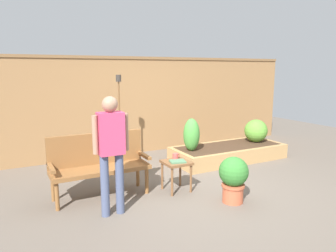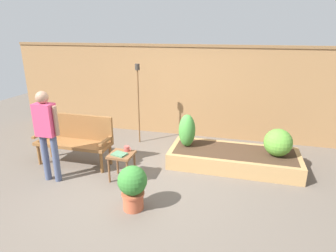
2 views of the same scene
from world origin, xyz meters
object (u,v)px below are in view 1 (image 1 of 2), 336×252
Objects in this scene: garden_bench at (99,160)px; potted_boxwood at (233,177)px; side_table at (176,166)px; person_by_bench at (111,145)px; tiki_torch at (119,105)px; book_on_table at (177,161)px; cup_on_table at (176,156)px; shrub_far_corner at (256,131)px; shrub_near_bench at (191,135)px.

garden_bench is 2.16× the size of potted_boxwood.
side_table is 1.31m from person_by_bench.
book_on_table is at bearing -80.02° from tiki_torch.
shrub_far_corner is (2.53, 0.92, 0.02)m from cup_on_table.
tiki_torch reaches higher than shrub_near_bench.
potted_boxwood is at bearing -40.26° from book_on_table.
book_on_table is 0.47× the size of shrub_far_corner.
side_table is 2.04× the size of book_on_table.
book_on_table is at bearing -130.41° from shrub_near_bench.
person_by_bench is (-0.82, -2.04, -0.28)m from tiki_torch.
potted_boxwood is at bearing -139.14° from shrub_far_corner.
garden_bench is at bearing 160.65° from side_table.
tiki_torch reaches higher than garden_bench.
garden_bench is 3.76m from shrub_far_corner.
shrub_near_bench is 1.52m from tiki_torch.
cup_on_table is at bearing 67.20° from side_table.
garden_bench is 2.24× the size of shrub_near_bench.
potted_boxwood is at bearing -14.29° from person_by_bench.
cup_on_table is 0.26× the size of shrub_far_corner.
person_by_bench reaches higher than garden_bench.
shrub_near_bench is at bearing 63.19° from book_on_table.
cup_on_table is 0.07× the size of tiki_torch.
cup_on_table is 0.08× the size of person_by_bench.
garden_bench reaches higher than cup_on_table.
shrub_near_bench is 0.36× the size of tiki_torch.
potted_boxwood reaches higher than book_on_table.
side_table is at bearing -112.80° from cup_on_table.
side_table is 0.75× the size of shrub_near_bench.
shrub_far_corner reaches higher than potted_boxwood.
garden_bench reaches higher than potted_boxwood.
side_table is 0.11m from book_on_table.
person_by_bench is at bearing 165.71° from potted_boxwood.
shrub_far_corner is at bearing 9.91° from garden_bench.
person_by_bench is at bearing -152.16° from book_on_table.
shrub_far_corner is (2.59, 1.04, 0.15)m from side_table.
potted_boxwood is (0.50, -0.76, -0.02)m from side_table.
side_table is at bearing 91.10° from book_on_table.
potted_boxwood is at bearing -56.43° from side_table.
person_by_bench is at bearing -163.43° from side_table.
side_table is 0.31× the size of person_by_bench.
book_on_table is 2.82m from shrub_far_corner.
side_table is at bearing 16.57° from person_by_bench.
cup_on_table is 0.20× the size of shrub_near_bench.
potted_boxwood is at bearing -62.82° from cup_on_table.
side_table is at bearing -131.47° from shrub_near_bench.
side_table is 0.18m from cup_on_table.
person_by_bench reaches higher than side_table.
tiki_torch is (-0.37, 1.58, 0.69)m from cup_on_table.
tiki_torch reaches higher than cup_on_table.
shrub_far_corner reaches higher than book_on_table.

